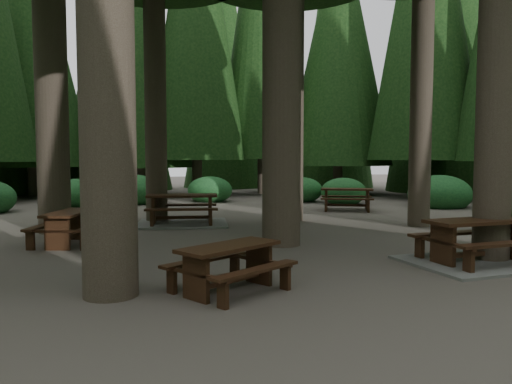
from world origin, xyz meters
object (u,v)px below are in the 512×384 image
object	(u,v)px
picnic_table_a	(476,249)
picnic_table_d	(347,196)
picnic_table_c	(182,214)
picnic_table_b	(70,223)
picnic_table_e	(229,261)

from	to	relation	value
picnic_table_a	picnic_table_d	size ratio (longest dim) A/B	1.10
picnic_table_a	picnic_table_c	world-z (taller)	picnic_table_c
picnic_table_b	picnic_table_c	distance (m)	3.89
picnic_table_a	picnic_table_d	world-z (taller)	picnic_table_a
picnic_table_d	picnic_table_e	xyz separation A→B (m)	(-6.58, -9.58, -0.08)
picnic_table_b	picnic_table_d	distance (m)	10.30
picnic_table_b	picnic_table_e	bearing A→B (deg)	-134.58
picnic_table_e	picnic_table_a	bearing A→B (deg)	-24.28
picnic_table_a	picnic_table_c	distance (m)	8.13
picnic_table_e	picnic_table_c	bearing A→B (deg)	56.19
picnic_table_b	picnic_table_d	size ratio (longest dim) A/B	0.89
picnic_table_b	picnic_table_a	bearing A→B (deg)	-102.37
picnic_table_c	picnic_table_d	world-z (taller)	picnic_table_c
picnic_table_c	picnic_table_e	bearing A→B (deg)	-82.72
picnic_table_d	picnic_table_e	bearing A→B (deg)	-99.32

